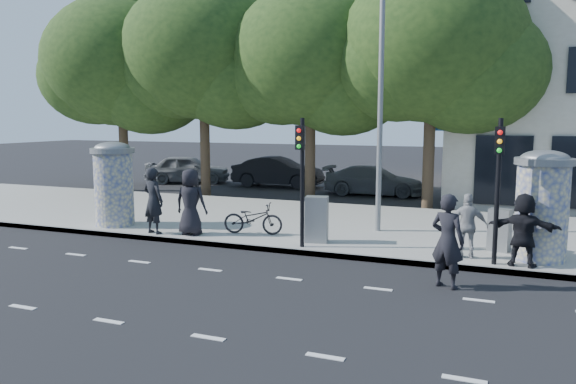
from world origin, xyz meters
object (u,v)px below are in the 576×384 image
at_px(traffic_pole_near, 302,169).
at_px(traffic_pole_far, 498,176).
at_px(bicycle, 253,218).
at_px(ped_a, 191,202).
at_px(cabinet_left, 317,219).
at_px(ad_column_right, 542,203).
at_px(ped_e, 468,226).
at_px(car_left, 188,169).
at_px(car_mid, 278,172).
at_px(street_lamp, 381,75).
at_px(car_right, 374,181).
at_px(ped_f, 523,230).
at_px(ad_column_left, 114,182).
at_px(cabinet_right, 500,230).
at_px(man_road, 448,241).
at_px(ped_b, 153,201).

height_order(traffic_pole_near, traffic_pole_far, same).
xyz_separation_m(traffic_pole_near, traffic_pole_far, (4.80, 0.00, 0.00)).
bearing_deg(bicycle, ped_a, 103.68).
bearing_deg(cabinet_left, ad_column_right, -8.97).
distance_m(ped_e, car_left, 19.66).
relative_size(cabinet_left, car_mid, 0.27).
relative_size(street_lamp, bicycle, 4.54).
distance_m(ped_a, car_right, 11.77).
bearing_deg(ped_f, car_mid, -42.55).
bearing_deg(cabinet_left, traffic_pole_far, -19.77).
xyz_separation_m(ad_column_right, car_right, (-6.57, 10.84, -0.87)).
bearing_deg(traffic_pole_far, ad_column_left, 176.45).
bearing_deg(car_left, cabinet_right, -146.02).
bearing_deg(traffic_pole_near, ped_a, 174.86).
relative_size(traffic_pole_far, ped_e, 2.13).
bearing_deg(traffic_pole_far, car_mid, 130.04).
bearing_deg(man_road, bicycle, -3.81).
height_order(man_road, car_mid, man_road).
distance_m(street_lamp, car_left, 16.50).
bearing_deg(bicycle, car_right, -17.08).
bearing_deg(cabinet_left, ad_column_left, 169.80).
distance_m(ped_e, cabinet_right, 1.30).
bearing_deg(car_right, ped_b, 158.41).
height_order(ped_b, cabinet_left, ped_b).
relative_size(ad_column_right, car_mid, 0.57).
distance_m(traffic_pole_near, ped_e, 4.37).
xyz_separation_m(street_lamp, cabinet_right, (3.47, -1.35, -4.10)).
distance_m(street_lamp, ped_e, 5.31).
xyz_separation_m(traffic_pole_near, car_mid, (-6.09, 12.96, -1.47)).
bearing_deg(ped_b, man_road, -179.29).
distance_m(ped_e, ped_f, 1.29).
bearing_deg(ped_f, ad_column_left, 2.74).
relative_size(ad_column_left, ped_e, 1.66).
bearing_deg(ped_a, ped_b, 8.25).
xyz_separation_m(ad_column_left, cabinet_right, (11.47, 0.78, -0.84)).
bearing_deg(traffic_pole_near, traffic_pole_far, 0.00).
xyz_separation_m(traffic_pole_far, man_road, (-0.90, -1.74, -1.23)).
bearing_deg(ped_a, bicycle, -159.75).
distance_m(ped_a, ped_e, 7.72).
xyz_separation_m(ped_f, car_mid, (-11.49, 12.87, -0.24)).
xyz_separation_m(ped_f, car_right, (-6.17, 11.66, -0.34)).
distance_m(traffic_pole_far, car_right, 13.09).
xyz_separation_m(traffic_pole_near, car_left, (-11.26, 12.62, -1.46)).
bearing_deg(ped_a, cabinet_right, -176.46).
height_order(traffic_pole_far, street_lamp, street_lamp).
bearing_deg(ped_b, street_lamp, -142.90).
bearing_deg(ad_column_right, bicycle, 178.77).
bearing_deg(ad_column_right, ped_e, -163.71).
height_order(ped_b, man_road, ped_b).
height_order(ped_a, ped_e, ped_a).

